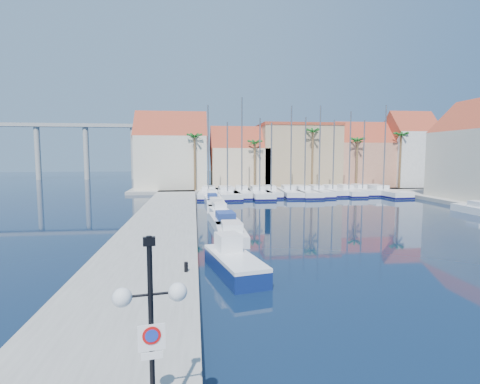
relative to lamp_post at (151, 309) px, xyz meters
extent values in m
plane|color=black|center=(7.02, 12.96, -3.29)|extent=(260.00, 260.00, 0.00)
cube|color=gray|center=(-1.98, 26.46, -3.04)|extent=(6.00, 77.00, 0.50)
cube|color=gray|center=(17.02, 60.96, -3.04)|extent=(54.00, 16.00, 0.50)
cylinder|color=black|center=(0.00, 0.01, -0.66)|extent=(0.11, 0.11, 4.24)
cylinder|color=black|center=(-0.26, -0.04, 0.29)|extent=(0.53, 0.14, 0.05)
cylinder|color=black|center=(0.26, 0.05, 0.29)|extent=(0.53, 0.14, 0.05)
sphere|color=white|center=(-0.52, -0.08, 0.29)|extent=(0.38, 0.38, 0.38)
sphere|color=white|center=(0.52, 0.09, 0.29)|extent=(0.38, 0.38, 0.38)
cube|color=black|center=(0.00, 0.01, 1.35)|extent=(0.25, 0.16, 0.17)
cube|color=white|center=(0.01, -0.06, -0.56)|extent=(0.53, 0.12, 0.53)
cylinder|color=red|center=(0.01, -0.08, -0.50)|extent=(0.36, 0.07, 0.36)
cylinder|color=#1933A5|center=(0.02, -0.09, -0.50)|extent=(0.25, 0.05, 0.25)
cube|color=white|center=(0.01, -0.06, -0.93)|extent=(0.42, 0.10, 0.15)
cylinder|color=black|center=(0.42, 11.13, -2.54)|extent=(0.20, 0.20, 0.49)
cube|color=navy|center=(2.95, 11.95, -2.86)|extent=(3.03, 5.90, 0.85)
cube|color=white|center=(2.95, 11.95, -2.35)|extent=(3.03, 5.90, 0.19)
cube|color=white|center=(2.71, 13.05, -1.83)|extent=(1.51, 1.73, 1.03)
cube|color=white|center=(3.58, 20.37, -2.89)|extent=(2.07, 6.38, 0.80)
cube|color=white|center=(3.57, 19.73, -2.19)|extent=(1.44, 2.24, 0.60)
cube|color=white|center=(3.50, 25.46, -2.89)|extent=(2.58, 6.85, 0.80)
cube|color=navy|center=(3.54, 24.79, -2.19)|extent=(1.66, 2.45, 0.60)
cube|color=white|center=(3.41, 31.65, -2.89)|extent=(2.18, 5.63, 0.80)
cube|color=white|center=(3.45, 31.10, -2.19)|extent=(1.38, 2.02, 0.60)
cube|color=white|center=(3.39, 36.18, -2.89)|extent=(2.30, 6.64, 0.80)
cube|color=white|center=(3.37, 35.52, -2.19)|extent=(1.54, 2.35, 0.60)
cube|color=white|center=(3.15, 41.13, -2.89)|extent=(1.88, 5.11, 0.80)
cube|color=navy|center=(3.17, 40.62, -2.19)|extent=(1.22, 1.82, 0.60)
cube|color=white|center=(3.36, 46.67, -2.89)|extent=(2.38, 5.91, 0.80)
cube|color=white|center=(3.42, 46.10, -2.19)|extent=(1.47, 2.13, 0.60)
cube|color=white|center=(31.02, 29.53, -2.89)|extent=(1.80, 5.28, 0.80)
cube|color=white|center=(31.04, 29.00, -2.19)|extent=(1.22, 1.86, 0.60)
cube|color=white|center=(3.03, 48.74, -2.79)|extent=(3.52, 10.71, 1.00)
cube|color=#0E0D43|center=(3.03, 48.74, -3.11)|extent=(3.58, 10.78, 0.28)
cube|color=white|center=(3.11, 49.79, -1.99)|extent=(2.15, 3.30, 0.60)
cylinder|color=slate|center=(2.99, 48.21, 4.00)|extent=(0.20, 0.20, 12.58)
cube|color=white|center=(5.75, 48.19, -2.79)|extent=(3.42, 11.55, 1.00)
cube|color=#0E0D43|center=(5.75, 48.19, -3.11)|extent=(3.49, 11.61, 0.28)
cube|color=white|center=(5.70, 49.34, -1.99)|extent=(2.22, 3.51, 0.60)
cylinder|color=slate|center=(5.77, 47.62, 2.77)|extent=(0.20, 0.20, 10.10)
cube|color=white|center=(8.06, 48.98, -2.79)|extent=(3.50, 10.39, 1.00)
cube|color=#0E0D43|center=(8.06, 48.98, -3.11)|extent=(3.56, 10.45, 0.28)
cube|color=white|center=(8.14, 50.00, -1.99)|extent=(2.11, 3.20, 0.60)
cylinder|color=slate|center=(8.02, 48.47, 4.62)|extent=(0.20, 0.20, 13.82)
cube|color=white|center=(10.58, 48.10, -2.79)|extent=(2.93, 11.23, 1.00)
cube|color=#0E0D43|center=(10.58, 48.10, -3.11)|extent=(2.99, 11.29, 0.28)
cube|color=white|center=(10.58, 49.23, -1.99)|extent=(2.05, 3.37, 0.60)
cylinder|color=slate|center=(10.58, 47.54, 3.08)|extent=(0.20, 0.20, 10.74)
cube|color=white|center=(12.60, 49.21, -2.79)|extent=(2.69, 9.04, 1.00)
cube|color=#0E0D43|center=(12.60, 49.21, -3.11)|extent=(2.75, 9.10, 0.28)
cube|color=white|center=(12.63, 50.10, -1.99)|extent=(1.74, 2.75, 0.60)
cylinder|color=slate|center=(12.58, 48.76, 2.80)|extent=(0.20, 0.20, 10.18)
cube|color=white|center=(15.57, 48.90, -2.79)|extent=(3.50, 10.71, 1.00)
cube|color=#0E0D43|center=(15.57, 48.90, -3.11)|extent=(3.57, 10.77, 0.28)
cube|color=white|center=(15.65, 49.96, -1.99)|extent=(2.14, 3.29, 0.60)
cylinder|color=slate|center=(15.53, 48.38, 4.06)|extent=(0.20, 0.20, 12.69)
cube|color=white|center=(17.61, 48.48, -2.79)|extent=(3.01, 10.68, 1.00)
cube|color=#0E0D43|center=(17.61, 48.48, -3.11)|extent=(3.08, 10.75, 0.28)
cube|color=white|center=(17.58, 49.54, -1.99)|extent=(2.01, 3.23, 0.60)
cylinder|color=slate|center=(17.62, 47.95, 3.21)|extent=(0.20, 0.20, 11.00)
cube|color=white|center=(20.00, 48.74, -2.79)|extent=(2.60, 9.49, 1.00)
cube|color=#0E0D43|center=(20.00, 48.74, -3.11)|extent=(2.66, 9.55, 0.28)
cube|color=white|center=(20.01, 49.69, -1.99)|extent=(1.76, 2.86, 0.60)
cylinder|color=slate|center=(19.99, 48.27, 4.10)|extent=(0.20, 0.20, 12.77)
cube|color=white|center=(22.49, 49.45, -2.79)|extent=(2.53, 8.12, 1.00)
cube|color=#0E0D43|center=(22.49, 49.45, -3.11)|extent=(2.59, 8.19, 0.28)
cube|color=white|center=(22.44, 50.25, -1.99)|extent=(1.59, 2.48, 0.60)
cylinder|color=slate|center=(22.51, 49.05, 3.09)|extent=(0.20, 0.20, 10.75)
cube|color=white|center=(25.00, 49.17, -2.79)|extent=(2.69, 9.69, 1.00)
cube|color=#0E0D43|center=(25.00, 49.17, -3.11)|extent=(2.75, 9.75, 0.28)
cube|color=white|center=(25.02, 50.13, -1.99)|extent=(1.81, 2.93, 0.60)
cylinder|color=slate|center=(25.00, 48.69, 3.72)|extent=(0.20, 0.20, 12.00)
cube|color=white|center=(27.59, 49.84, -2.79)|extent=(2.32, 8.72, 1.00)
cube|color=#0E0D43|center=(27.59, 49.84, -3.11)|extent=(2.39, 8.78, 0.28)
cube|color=white|center=(27.58, 50.71, -1.99)|extent=(1.60, 2.62, 0.60)
cylinder|color=slate|center=(27.59, 49.41, 3.11)|extent=(0.20, 0.20, 10.80)
cube|color=white|center=(30.04, 48.10, -2.79)|extent=(4.13, 12.22, 1.00)
cube|color=#0E0D43|center=(30.04, 48.10, -3.11)|extent=(4.19, 12.28, 0.28)
cube|color=white|center=(29.93, 49.30, -1.99)|extent=(2.48, 3.77, 0.60)
cylinder|color=slate|center=(30.09, 47.51, 4.16)|extent=(0.20, 0.20, 12.90)
cube|color=beige|center=(-2.98, 59.96, 1.71)|extent=(12.00, 9.00, 9.00)
cube|color=maroon|center=(-2.98, 59.96, 6.21)|extent=(12.30, 9.00, 9.00)
cube|color=beige|center=(9.02, 59.96, 0.71)|extent=(10.00, 8.00, 7.00)
cube|color=maroon|center=(9.02, 59.96, 4.21)|extent=(10.30, 8.00, 8.00)
cube|color=tan|center=(20.02, 60.96, 2.71)|extent=(14.00, 10.00, 11.00)
cube|color=maroon|center=(20.02, 60.96, 8.46)|extent=(14.20, 10.20, 0.50)
cube|color=tan|center=(32.02, 59.96, 1.21)|extent=(10.00, 8.00, 8.00)
cube|color=maroon|center=(32.02, 59.96, 5.21)|extent=(10.30, 8.00, 8.00)
cube|color=silver|center=(41.02, 58.96, 2.21)|extent=(8.00, 8.00, 10.00)
cube|color=maroon|center=(41.02, 58.96, 7.21)|extent=(8.30, 8.00, 8.00)
cylinder|color=brown|center=(1.02, 54.96, 1.71)|extent=(0.36, 0.36, 9.00)
sphere|color=#1B611F|center=(1.02, 54.96, 6.06)|extent=(2.60, 2.60, 2.60)
cylinder|color=brown|center=(11.02, 54.96, 1.21)|extent=(0.36, 0.36, 8.00)
sphere|color=#1B611F|center=(11.02, 54.96, 5.06)|extent=(2.60, 2.60, 2.60)
cylinder|color=brown|center=(21.02, 54.96, 2.21)|extent=(0.36, 0.36, 10.00)
sphere|color=#1B611F|center=(21.02, 54.96, 7.06)|extent=(2.60, 2.60, 2.60)
cylinder|color=brown|center=(29.02, 54.96, 1.46)|extent=(0.36, 0.36, 8.50)
sphere|color=#1B611F|center=(29.02, 54.96, 5.56)|extent=(2.60, 2.60, 2.60)
cylinder|color=brown|center=(37.02, 54.96, 1.96)|extent=(0.36, 0.36, 9.50)
sphere|color=#1B611F|center=(37.02, 54.96, 6.56)|extent=(2.60, 2.60, 2.60)
cube|color=#9E9E99|center=(-30.98, 94.96, 10.71)|extent=(48.00, 2.20, 0.90)
cylinder|color=#9E9E99|center=(-38.98, 94.96, 3.71)|extent=(1.40, 1.40, 14.00)
cylinder|color=#9E9E99|center=(-26.98, 94.96, 3.71)|extent=(1.40, 1.40, 14.00)
cylinder|color=#9E9E99|center=(-14.98, 94.96, 3.71)|extent=(1.40, 1.40, 14.00)
camera|label=1|loc=(0.87, -7.23, 3.01)|focal=28.00mm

